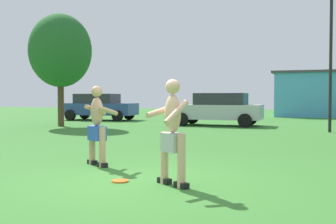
{
  "coord_description": "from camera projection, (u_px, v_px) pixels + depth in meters",
  "views": [
    {
      "loc": [
        2.88,
        -6.26,
        1.4
      ],
      "look_at": [
        -0.37,
        2.46,
        1.06
      ],
      "focal_mm": 44.47,
      "sensor_mm": 36.0,
      "label": 1
    }
  ],
  "objects": [
    {
      "name": "player_in_blue",
      "position": [
        97.0,
        124.0,
        8.44
      ],
      "size": [
        0.69,
        0.81,
        1.62
      ],
      "color": "black",
      "rests_on": "ground_plane"
    },
    {
      "name": "car_blue_far_end",
      "position": [
        99.0,
        106.0,
        24.95
      ],
      "size": [
        4.42,
        2.28,
        1.58
      ],
      "color": "#2D478C",
      "rests_on": "ground_plane"
    },
    {
      "name": "tree_right_field",
      "position": [
        60.0,
        51.0,
        19.67
      ],
      "size": [
        2.95,
        2.95,
        5.33
      ],
      "color": "#4C3823",
      "rests_on": "ground_plane"
    },
    {
      "name": "ground_plane",
      "position": [
        137.0,
        181.0,
        6.92
      ],
      "size": [
        80.0,
        80.0,
        0.0
      ],
      "primitive_type": "plane",
      "color": "#38752D"
    },
    {
      "name": "player_near",
      "position": [
        172.0,
        130.0,
        6.52
      ],
      "size": [
        0.69,
        0.78,
        1.68
      ],
      "color": "black",
      "rests_on": "ground_plane"
    },
    {
      "name": "car_silver_near_post",
      "position": [
        218.0,
        109.0,
        20.23
      ],
      "size": [
        4.33,
        2.09,
        1.58
      ],
      "color": "silver",
      "rests_on": "ground_plane"
    },
    {
      "name": "frisbee",
      "position": [
        120.0,
        181.0,
        6.86
      ],
      "size": [
        0.28,
        0.28,
        0.03
      ],
      "primitive_type": "cylinder",
      "color": "orange",
      "rests_on": "ground_plane"
    },
    {
      "name": "lamp_post",
      "position": [
        331.0,
        46.0,
        16.28
      ],
      "size": [
        0.6,
        0.24,
        5.53
      ],
      "color": "black",
      "rests_on": "ground_plane"
    }
  ]
}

